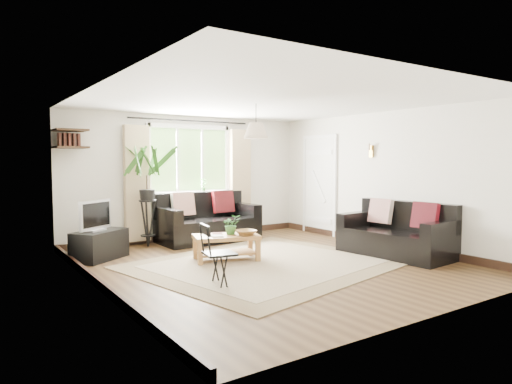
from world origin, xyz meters
TOP-DOWN VIEW (x-y plane):
  - floor at (0.00, 0.00)m, footprint 5.50×5.50m
  - ceiling at (0.00, 0.00)m, footprint 5.50×5.50m
  - wall_back at (0.00, 2.75)m, footprint 5.00×0.02m
  - wall_front at (0.00, -2.75)m, footprint 5.00×0.02m
  - wall_left at (-2.50, 0.00)m, footprint 0.02×5.50m
  - wall_right at (2.50, 0.00)m, footprint 0.02×5.50m
  - rug at (-0.07, 0.02)m, footprint 4.14×3.74m
  - window at (0.00, 2.71)m, footprint 2.50×0.16m
  - door at (2.47, 1.70)m, footprint 0.06×0.96m
  - corner_shelf at (-2.25, 2.50)m, footprint 0.50×0.50m
  - pendant_lamp at (0.00, 0.40)m, footprint 0.36×0.36m
  - wall_sconce at (2.43, 0.30)m, footprint 0.12×0.12m
  - sofa_back at (0.14, 2.23)m, footprint 1.87×0.95m
  - sofa_right at (2.00, -0.64)m, footprint 1.82×1.02m
  - coffee_table at (-0.44, 0.56)m, footprint 1.09×0.80m
  - table_plant at (-0.34, 0.57)m, footprint 0.32×0.29m
  - bowl at (-0.20, 0.39)m, footprint 0.32×0.32m
  - book_a at (-0.71, 0.55)m, footprint 0.21×0.25m
  - book_b at (-0.60, 0.72)m, footprint 0.24×0.25m
  - tv_stand at (-2.02, 1.75)m, footprint 0.96×0.87m
  - tv at (-2.08, 1.75)m, footprint 0.66×0.54m
  - palm_stand at (-1.02, 2.34)m, footprint 0.74×0.74m
  - folding_chair at (-1.20, -0.58)m, footprint 0.46×0.46m
  - sill_plant at (0.25, 2.63)m, footprint 0.14×0.10m

SIDE VIEW (x-z plane):
  - floor at x=0.00m, z-range 0.00..0.00m
  - rug at x=-0.07m, z-range 0.00..0.02m
  - coffee_table at x=-0.44m, z-range 0.00..0.40m
  - tv_stand at x=-2.02m, z-range 0.00..0.45m
  - folding_chair at x=-1.20m, z-range 0.00..0.76m
  - book_a at x=-0.71m, z-range 0.40..0.42m
  - book_b at x=-0.60m, z-range 0.40..0.42m
  - sofa_right at x=2.00m, z-range 0.00..0.82m
  - sofa_back at x=0.14m, z-range 0.00..0.87m
  - bowl at x=-0.20m, z-range 0.40..0.48m
  - table_plant at x=-0.34m, z-range 0.40..0.71m
  - tv at x=-2.08m, z-range 0.45..0.95m
  - palm_stand at x=-1.02m, z-range 0.00..1.80m
  - door at x=2.47m, z-range -0.03..2.03m
  - sill_plant at x=0.25m, z-range 0.93..1.20m
  - wall_back at x=0.00m, z-range 0.00..2.40m
  - wall_front at x=0.00m, z-range 0.00..2.40m
  - wall_left at x=-2.50m, z-range 0.00..2.40m
  - wall_right at x=2.50m, z-range 0.00..2.40m
  - window at x=0.00m, z-range 0.47..2.63m
  - wall_sconce at x=2.43m, z-range 1.60..1.88m
  - corner_shelf at x=-2.25m, z-range 1.72..2.06m
  - pendant_lamp at x=0.00m, z-range 1.78..2.32m
  - ceiling at x=0.00m, z-range 2.40..2.40m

